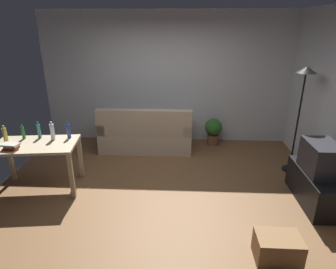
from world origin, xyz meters
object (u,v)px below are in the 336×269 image
object	(u,v)px
tv	(321,158)
storage_box	(278,248)
desk	(36,150)
bottle_squat	(5,135)
bottle_tall	(39,131)
bottle_blue	(69,131)
couch	(146,135)
book_stack	(11,146)
tv_stand	(315,187)
bottle_green	(23,133)
torchiere_lamp	(303,92)
potted_plant	(213,130)
bottle_clear	(52,132)

from	to	relation	value
tv	storage_box	bearing A→B (deg)	142.98
desk	bottle_squat	xyz separation A→B (m)	(-0.47, 0.05, 0.22)
bottle_tall	bottle_blue	bearing A→B (deg)	2.89
couch	book_stack	distance (m)	2.52
tv_stand	bottle_green	world-z (taller)	bottle_green
couch	bottle_blue	xyz separation A→B (m)	(-1.03, -1.33, 0.57)
desk	bottle_tall	bearing A→B (deg)	90.23
tv_stand	bottle_green	xyz separation A→B (m)	(-4.38, 0.36, 0.62)
torchiere_lamp	bottle_blue	world-z (taller)	torchiere_lamp
couch	bottle_blue	bearing A→B (deg)	52.18
tv_stand	bottle_squat	distance (m)	4.63
couch	potted_plant	size ratio (longest dim) A/B	3.21
couch	desk	size ratio (longest dim) A/B	1.43
tv	bottle_clear	size ratio (longest dim) A/B	2.06
couch	desk	world-z (taller)	couch
desk	bottle_clear	distance (m)	0.36
potted_plant	bottle_green	xyz separation A→B (m)	(-3.12, -1.71, 0.53)
tv_stand	torchiere_lamp	world-z (taller)	torchiere_lamp
couch	torchiere_lamp	world-z (taller)	torchiere_lamp
couch	bottle_clear	size ratio (longest dim) A/B	6.26
torchiere_lamp	desk	size ratio (longest dim) A/B	1.42
bottle_green	book_stack	xyz separation A→B (m)	(0.03, -0.40, -0.05)
tv	bottle_clear	world-z (taller)	bottle_clear
bottle_clear	book_stack	distance (m)	0.60
bottle_green	tv	bearing A→B (deg)	-4.69
couch	bottle_tall	distance (m)	2.10
desk	book_stack	xyz separation A→B (m)	(-0.24, -0.21, 0.15)
bottle_tall	bottle_squat	bearing A→B (deg)	-157.99
bottle_green	bottle_blue	xyz separation A→B (m)	(0.69, 0.06, 0.02)
potted_plant	book_stack	world-z (taller)	book_stack
book_stack	couch	bearing A→B (deg)	46.55
tv_stand	bottle_tall	size ratio (longest dim) A/B	4.16
bottle_tall	desk	bearing A→B (deg)	-82.86
tv_stand	book_stack	bearing A→B (deg)	90.58
book_stack	bottle_blue	bearing A→B (deg)	34.83
tv_stand	tv	distance (m)	0.46
torchiere_lamp	bottle_tall	world-z (taller)	torchiere_lamp
book_stack	bottle_tall	bearing A→B (deg)	64.73
storage_box	book_stack	distance (m)	3.72
tv_stand	torchiere_lamp	size ratio (longest dim) A/B	0.61
tv_stand	potted_plant	xyz separation A→B (m)	(-1.26, 2.07, 0.09)
bottle_green	bottle_tall	distance (m)	0.24
desk	storage_box	world-z (taller)	desk
torchiere_lamp	potted_plant	distance (m)	1.99
bottle_tall	book_stack	xyz separation A→B (m)	(-0.21, -0.44, -0.07)
couch	tv	distance (m)	3.20
torchiere_lamp	desk	world-z (taller)	torchiere_lamp
torchiere_lamp	tv	bearing A→B (deg)	-89.79
bottle_squat	book_stack	distance (m)	0.36
bottle_green	bottle_clear	world-z (taller)	bottle_clear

